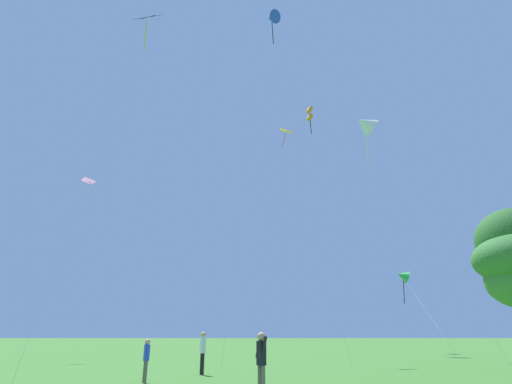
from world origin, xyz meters
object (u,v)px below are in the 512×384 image
Objects in this scene: kite_yellow_diamond at (289,144)px; kite_white_distant at (365,124)px; kite_orange_box at (310,115)px; person_in_red_shirt at (203,349)px; kite_black_large at (145,28)px; kite_blue_delta at (272,18)px; kite_pink_low at (79,190)px; person_near_tree at (261,358)px; person_in_blue_jacket at (146,356)px; kite_green_small at (403,276)px.

kite_white_distant is (7.76, 3.40, 3.90)m from kite_yellow_diamond.
kite_orange_box reaches higher than person_in_red_shirt.
kite_orange_box is at bearing 70.08° from person_in_red_shirt.
kite_yellow_diamond is at bearing 30.68° from kite_black_large.
kite_blue_delta is (-9.19, -6.44, 6.72)m from kite_white_distant.
person_near_tree is (14.86, -19.27, -12.05)m from kite_pink_low.
kite_orange_box is at bearing 77.83° from person_near_tree.
kite_yellow_diamond is 12.31× the size of person_in_blue_jacket.
kite_white_distant is at bearing 4.63° from kite_pink_low.
kite_orange_box reaches higher than kite_yellow_diamond.
kite_black_large is 0.81× the size of kite_orange_box.
kite_pink_low is 8.21× the size of person_in_red_shirt.
kite_black_large is 23.13m from person_in_red_shirt.
kite_black_large is 14.31m from kite_yellow_diamond.
kite_green_small is at bearing 42.66° from kite_yellow_diamond.
kite_green_small is (23.78, 18.28, -15.60)m from kite_black_large.
person_near_tree is at bearing -102.17° from kite_orange_box.
kite_pink_low is 21.13m from person_in_red_shirt.
person_near_tree is (-15.48, -29.63, -6.40)m from kite_green_small.
kite_green_small reaches higher than person_in_red_shirt.
kite_orange_box reaches higher than kite_white_distant.
kite_yellow_diamond is at bearing 81.19° from person_near_tree.
kite_black_large is 14.16× the size of person_near_tree.
kite_yellow_diamond reaches higher than person_in_red_shirt.
person_in_red_shirt is at bearing 109.46° from person_near_tree.
kite_orange_box is 21.42m from kite_yellow_diamond.
person_in_blue_jacket is at bearing -117.24° from kite_blue_delta.
kite_yellow_diamond is 0.86× the size of kite_white_distant.
person_in_red_shirt is at bearing -116.18° from kite_blue_delta.
kite_black_large is at bearing -50.35° from kite_pink_low.
kite_green_small is 33.00m from person_in_blue_jacket.
kite_white_distant is 2.14× the size of kite_green_small.
kite_pink_low reaches higher than kite_green_small.
person_in_red_shirt is at bearing -128.53° from kite_green_small.
kite_blue_delta is 18.44× the size of person_in_blue_jacket.
kite_pink_low is 9.67× the size of person_in_blue_jacket.
kite_orange_box is 16.17m from kite_white_distant.
kite_black_large is at bearing -124.25° from kite_orange_box.
kite_black_large reaches higher than kite_yellow_diamond.
kite_orange_box is 31.63m from kite_pink_low.
kite_blue_delta is 15.65× the size of person_in_red_shirt.
person_in_red_shirt reaches higher than person_in_blue_jacket.
kite_pink_low is (-22.30, -15.20, -16.51)m from kite_orange_box.
kite_pink_low is at bearing 164.87° from kite_blue_delta.
kite_blue_delta is (-14.13, -14.74, 19.98)m from kite_green_small.
kite_pink_low is (-25.40, -2.06, -7.62)m from kite_white_distant.
kite_orange_box reaches higher than person_near_tree.
kite_green_small is 6.70× the size of person_in_blue_jacket.
person_near_tree is 5.84m from person_in_blue_jacket.
kite_black_large is 1.68× the size of kite_pink_low.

